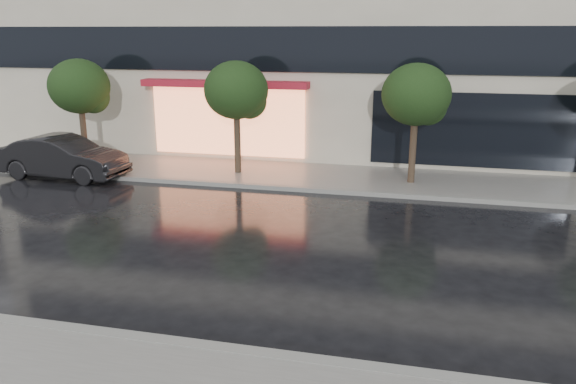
% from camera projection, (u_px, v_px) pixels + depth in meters
% --- Properties ---
extents(ground, '(120.00, 120.00, 0.00)m').
position_uv_depth(ground, '(225.00, 321.00, 9.92)').
color(ground, black).
rests_on(ground, ground).
extents(sidewalk_far, '(60.00, 3.50, 0.12)m').
position_uv_depth(sidewalk_far, '(323.00, 177.00, 19.49)').
color(sidewalk_far, slate).
rests_on(sidewalk_far, ground).
extents(curb_near, '(60.00, 0.25, 0.14)m').
position_uv_depth(curb_near, '(204.00, 348.00, 8.96)').
color(curb_near, gray).
rests_on(curb_near, ground).
extents(curb_far, '(60.00, 0.25, 0.14)m').
position_uv_depth(curb_far, '(313.00, 190.00, 17.85)').
color(curb_far, gray).
rests_on(curb_far, ground).
extents(tree_far_west, '(2.20, 2.20, 3.99)m').
position_uv_depth(tree_far_west, '(81.00, 88.00, 20.45)').
color(tree_far_west, '#33261C').
rests_on(tree_far_west, ground).
extents(tree_mid_west, '(2.20, 2.20, 3.99)m').
position_uv_depth(tree_mid_west, '(238.00, 92.00, 19.14)').
color(tree_mid_west, '#33261C').
rests_on(tree_mid_west, ground).
extents(tree_mid_east, '(2.20, 2.20, 3.99)m').
position_uv_depth(tree_mid_east, '(418.00, 97.00, 17.83)').
color(tree_mid_east, '#33261C').
rests_on(tree_mid_east, ground).
extents(parked_car, '(4.54, 1.80, 1.47)m').
position_uv_depth(parked_car, '(63.00, 157.00, 19.40)').
color(parked_car, black).
rests_on(parked_car, ground).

